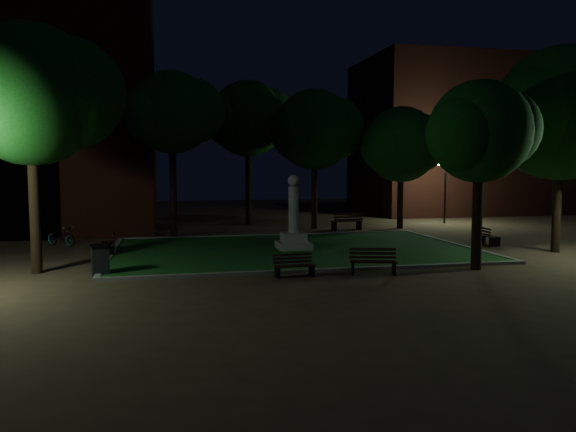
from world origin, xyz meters
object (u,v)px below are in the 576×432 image
object	(u,v)px
monument	(294,229)
bicycle	(61,236)
bench_left_side	(109,244)
bench_near_right	(373,262)
trash_bin	(100,260)
bench_far_side	(347,222)
bench_right_side	(486,236)
bench_near_left	(294,266)

from	to	relation	value
monument	bicycle	xyz separation A→B (m)	(-10.13, 3.70, -0.51)
monument	bench_left_side	distance (m)	7.77
bench_near_right	trash_bin	distance (m)	9.14
monument	trash_bin	world-z (taller)	monument
bench_far_side	monument	bearing A→B (deg)	49.81
bench_right_side	bench_far_side	bearing A→B (deg)	35.15
bench_near_right	bench_far_side	distance (m)	13.40
bench_right_side	monument	bearing A→B (deg)	93.20
monument	bench_near_right	xyz separation A→B (m)	(1.43, -5.82, -0.55)
monument	bench_near_right	size ratio (longest dim) A/B	1.92
bench_near_left	bench_near_right	world-z (taller)	bench_near_right
bench_far_side	bench_right_side	bearing A→B (deg)	114.88
bench_left_side	trash_bin	world-z (taller)	trash_bin
bench_near_left	bench_near_right	size ratio (longest dim) A/B	0.84
trash_bin	bicycle	bearing A→B (deg)	108.17
trash_bin	bicycle	world-z (taller)	trash_bin
bench_left_side	bicycle	world-z (taller)	bench_left_side
bicycle	bench_right_side	bearing A→B (deg)	-62.30
bench_near_right	bench_left_side	distance (m)	11.14
monument	bench_left_side	xyz separation A→B (m)	(-7.73, 0.52, -0.52)
bench_near_right	bench_far_side	world-z (taller)	bench_far_side
bench_near_left	bicycle	distance (m)	12.90
bench_left_side	bench_right_side	distance (m)	16.94
bench_near_right	monument	bearing A→B (deg)	118.27
bench_left_side	bicycle	size ratio (longest dim) A/B	1.02
bench_far_side	trash_bin	distance (m)	16.72
bench_far_side	bicycle	bearing A→B (deg)	6.66
bench_left_side	bench_right_side	size ratio (longest dim) A/B	1.11
bench_far_side	trash_bin	world-z (taller)	trash_bin
bench_near_left	bicycle	world-z (taller)	bicycle
bench_left_side	bench_far_side	distance (m)	14.17
monument	bench_far_side	size ratio (longest dim) A/B	1.72
bench_left_side	bicycle	xyz separation A→B (m)	(-2.39, 3.18, 0.01)
monument	bench_near_left	xyz separation A→B (m)	(-1.29, -5.69, -0.61)
bench_left_side	trash_bin	xyz separation A→B (m)	(0.18, -4.65, 0.09)
bench_right_side	bicycle	bearing A→B (deg)	82.75
bench_near_left	bench_far_side	distance (m)	14.20
bench_near_right	bench_right_side	bearing A→B (deg)	50.80
bench_left_side	bench_far_side	size ratio (longest dim) A/B	0.94
bench_left_side	bench_right_side	xyz separation A→B (m)	(16.93, -0.64, -0.04)
bench_left_side	bench_far_side	xyz separation A→B (m)	(12.53, 6.62, 0.03)
bench_left_side	bench_far_side	world-z (taller)	bench_far_side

